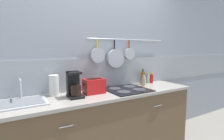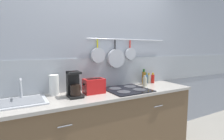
{
  "view_description": "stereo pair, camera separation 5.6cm",
  "coord_description": "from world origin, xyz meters",
  "px_view_note": "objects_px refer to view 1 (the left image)",
  "views": [
    {
      "loc": [
        -1.03,
        -1.86,
        1.44
      ],
      "look_at": [
        0.07,
        0.0,
        1.18
      ],
      "focal_mm": 28.0,
      "sensor_mm": 36.0,
      "label": 1
    },
    {
      "loc": [
        -0.98,
        -1.89,
        1.44
      ],
      "look_at": [
        0.07,
        0.0,
        1.18
      ],
      "focal_mm": 28.0,
      "sensor_mm": 36.0,
      "label": 2
    }
  ],
  "objects_px": {
    "toaster": "(94,86)",
    "bottle_hot_sauce": "(144,81)",
    "coffee_maker": "(74,86)",
    "bottle_cooking_wine": "(144,79)",
    "bottle_sesame_oil": "(148,79)",
    "bottle_olive_oil": "(152,78)",
    "paper_towel_roll": "(54,85)",
    "bottle_vinegar": "(143,78)"
  },
  "relations": [
    {
      "from": "bottle_vinegar",
      "to": "coffee_maker",
      "type": "bearing_deg",
      "value": -172.57
    },
    {
      "from": "bottle_cooking_wine",
      "to": "toaster",
      "type": "bearing_deg",
      "value": -170.03
    },
    {
      "from": "bottle_hot_sauce",
      "to": "coffee_maker",
      "type": "bearing_deg",
      "value": -178.01
    },
    {
      "from": "bottle_hot_sauce",
      "to": "bottle_vinegar",
      "type": "distance_m",
      "value": 0.14
    },
    {
      "from": "bottle_olive_oil",
      "to": "coffee_maker",
      "type": "bearing_deg",
      "value": -173.02
    },
    {
      "from": "coffee_maker",
      "to": "bottle_cooking_wine",
      "type": "relative_size",
      "value": 1.68
    },
    {
      "from": "toaster",
      "to": "bottle_hot_sauce",
      "type": "distance_m",
      "value": 0.81
    },
    {
      "from": "bottle_cooking_wine",
      "to": "bottle_sesame_oil",
      "type": "distance_m",
      "value": 0.07
    },
    {
      "from": "coffee_maker",
      "to": "bottle_olive_oil",
      "type": "relative_size",
      "value": 1.77
    },
    {
      "from": "coffee_maker",
      "to": "toaster",
      "type": "height_order",
      "value": "coffee_maker"
    },
    {
      "from": "toaster",
      "to": "bottle_hot_sauce",
      "type": "bearing_deg",
      "value": 0.97
    },
    {
      "from": "bottle_olive_oil",
      "to": "bottle_sesame_oil",
      "type": "bearing_deg",
      "value": 159.26
    },
    {
      "from": "paper_towel_roll",
      "to": "toaster",
      "type": "distance_m",
      "value": 0.47
    },
    {
      "from": "bottle_vinegar",
      "to": "bottle_olive_oil",
      "type": "relative_size",
      "value": 1.45
    },
    {
      "from": "paper_towel_roll",
      "to": "bottle_vinegar",
      "type": "relative_size",
      "value": 1.02
    },
    {
      "from": "toaster",
      "to": "bottle_olive_oil",
      "type": "height_order",
      "value": "toaster"
    },
    {
      "from": "toaster",
      "to": "bottle_cooking_wine",
      "type": "relative_size",
      "value": 1.55
    },
    {
      "from": "bottle_cooking_wine",
      "to": "bottle_hot_sauce",
      "type": "bearing_deg",
      "value": -132.09
    },
    {
      "from": "toaster",
      "to": "bottle_cooking_wine",
      "type": "height_order",
      "value": "toaster"
    },
    {
      "from": "paper_towel_roll",
      "to": "bottle_olive_oil",
      "type": "height_order",
      "value": "paper_towel_roll"
    },
    {
      "from": "coffee_maker",
      "to": "bottle_sesame_oil",
      "type": "distance_m",
      "value": 1.29
    },
    {
      "from": "coffee_maker",
      "to": "bottle_sesame_oil",
      "type": "xyz_separation_m",
      "value": [
        1.28,
        0.19,
        -0.05
      ]
    },
    {
      "from": "bottle_hot_sauce",
      "to": "paper_towel_roll",
      "type": "bearing_deg",
      "value": 174.12
    },
    {
      "from": "bottle_hot_sauce",
      "to": "bottle_sesame_oil",
      "type": "bearing_deg",
      "value": 36.34
    },
    {
      "from": "toaster",
      "to": "bottle_olive_oil",
      "type": "distance_m",
      "value": 1.09
    },
    {
      "from": "toaster",
      "to": "bottle_sesame_oil",
      "type": "bearing_deg",
      "value": 9.16
    },
    {
      "from": "paper_towel_roll",
      "to": "coffee_maker",
      "type": "distance_m",
      "value": 0.25
    },
    {
      "from": "coffee_maker",
      "to": "bottle_sesame_oil",
      "type": "height_order",
      "value": "coffee_maker"
    },
    {
      "from": "bottle_sesame_oil",
      "to": "bottle_hot_sauce",
      "type": "bearing_deg",
      "value": -143.66
    },
    {
      "from": "toaster",
      "to": "bottle_vinegar",
      "type": "bearing_deg",
      "value": 8.08
    },
    {
      "from": "bottle_cooking_wine",
      "to": "bottle_olive_oil",
      "type": "height_order",
      "value": "bottle_cooking_wine"
    },
    {
      "from": "toaster",
      "to": "bottle_sesame_oil",
      "type": "relative_size",
      "value": 1.66
    },
    {
      "from": "bottle_sesame_oil",
      "to": "bottle_olive_oil",
      "type": "height_order",
      "value": "bottle_olive_oil"
    },
    {
      "from": "coffee_maker",
      "to": "bottle_olive_oil",
      "type": "xyz_separation_m",
      "value": [
        1.34,
        0.16,
        -0.05
      ]
    },
    {
      "from": "bottle_hot_sauce",
      "to": "bottle_olive_oil",
      "type": "xyz_separation_m",
      "value": [
        0.27,
        0.13,
        0.0
      ]
    },
    {
      "from": "coffee_maker",
      "to": "bottle_cooking_wine",
      "type": "height_order",
      "value": "coffee_maker"
    },
    {
      "from": "paper_towel_roll",
      "to": "coffee_maker",
      "type": "height_order",
      "value": "coffee_maker"
    },
    {
      "from": "toaster",
      "to": "bottle_olive_oil",
      "type": "relative_size",
      "value": 1.63
    },
    {
      "from": "bottle_olive_oil",
      "to": "paper_towel_roll",
      "type": "bearing_deg",
      "value": 179.88
    },
    {
      "from": "bottle_cooking_wine",
      "to": "bottle_olive_oil",
      "type": "bearing_deg",
      "value": -11.84
    },
    {
      "from": "paper_towel_roll",
      "to": "toaster",
      "type": "relative_size",
      "value": 0.91
    },
    {
      "from": "bottle_hot_sauce",
      "to": "bottle_sesame_oil",
      "type": "height_order",
      "value": "bottle_sesame_oil"
    }
  ]
}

